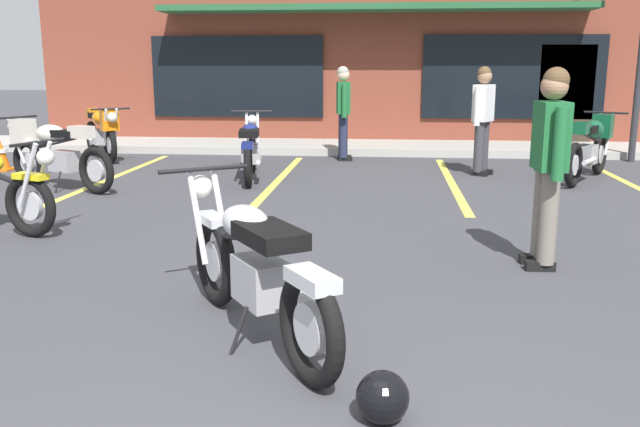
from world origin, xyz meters
The scene contains 14 objects.
ground_plane centered at (0.00, 3.70, 0.00)m, with size 80.00×80.00×0.00m, color #3D3D42.
sidewalk_kerb centered at (0.00, 11.45, 0.07)m, with size 22.00×1.80×0.14m, color #A8A59E.
brick_storefront_building centered at (0.00, 15.01, 1.81)m, with size 14.43×6.28×3.61m.
painted_stall_lines centered at (0.00, 7.85, 0.00)m, with size 7.82×4.80×0.01m.
motorcycle_foreground_classic centered at (-0.48, 1.83, 0.46)m, with size 1.42×1.83×0.98m.
motorcycle_black_cruiser centered at (3.36, 8.26, 0.53)m, with size 1.31×1.89×0.98m.
motorcycle_silver_naked centered at (-4.26, 6.77, 0.53)m, with size 1.95×1.20×0.98m.
motorcycle_blue_standard centered at (-1.72, 7.83, 0.46)m, with size 0.75×2.10×0.98m.
motorcycle_green_cafe_racer centered at (-4.86, 9.71, 0.53)m, with size 1.46×1.80×0.98m.
person_in_black_shirt centered at (1.80, 8.57, 0.95)m, with size 0.40×0.57×1.68m.
person_in_shorts_foreground centered at (-0.46, 10.03, 0.95)m, with size 0.32×0.61×1.68m.
person_by_back_row centered at (1.66, 3.57, 0.95)m, with size 0.29×0.60×1.68m.
helmet_on_pavement centered at (0.33, 0.87, 0.13)m, with size 0.26×0.26×0.26m.
traffic_cone centered at (-5.96, 8.28, 0.26)m, with size 0.34×0.34×0.53m.
Camera 1 is at (0.32, -2.11, 1.68)m, focal length 37.77 mm.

